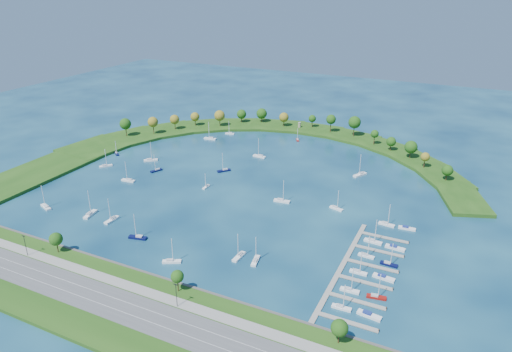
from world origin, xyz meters
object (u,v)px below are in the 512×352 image
at_px(moored_boat_5, 260,156).
at_px(docked_boat_7, 389,264).
at_px(docked_boat_11, 407,228).
at_px(moored_boat_3, 128,180).
at_px(docked_boat_9, 395,248).
at_px(moored_boat_18, 172,261).
at_px(moored_boat_19, 46,206).
at_px(moored_boat_2, 151,160).
at_px(moored_boat_12, 224,170).
at_px(moored_boat_17, 117,153).
at_px(moored_boat_4, 106,165).
at_px(harbor_tower, 299,125).
at_px(moored_boat_1, 239,256).
at_px(dock_system, 358,271).
at_px(docked_boat_4, 358,272).
at_px(moored_boat_14, 206,186).
at_px(moored_boat_15, 138,237).
at_px(docked_boat_3, 376,296).
at_px(docked_boat_10, 386,224).
at_px(docked_boat_1, 369,315).
at_px(docked_boat_5, 383,277).
at_px(docked_boat_8, 373,241).
at_px(moored_boat_9, 256,260).
at_px(docked_boat_0, 341,307).
at_px(docked_boat_6, 366,255).
at_px(moored_boat_0, 90,214).
at_px(docked_boat_2, 350,290).
at_px(moored_boat_10, 282,200).
at_px(moored_boat_7, 156,170).
at_px(moored_boat_16, 297,139).
at_px(moored_boat_20, 210,138).
at_px(moored_boat_13, 360,174).
at_px(moored_boat_8, 112,219).

height_order(moored_boat_5, docked_boat_7, moored_boat_5).
bearing_deg(docked_boat_11, moored_boat_3, -178.61).
bearing_deg(docked_boat_9, docked_boat_7, -84.90).
relative_size(moored_boat_5, moored_boat_18, 1.13).
bearing_deg(moored_boat_19, moored_boat_2, -74.64).
height_order(moored_boat_12, moored_boat_17, moored_boat_12).
relative_size(moored_boat_4, moored_boat_5, 0.90).
xyz_separation_m(harbor_tower, moored_boat_18, (18.41, -205.52, -3.28)).
distance_m(moored_boat_1, moored_boat_3, 110.22).
bearing_deg(dock_system, docked_boat_9, 67.15).
distance_m(docked_boat_4, docked_boat_9, 28.34).
distance_m(moored_boat_2, moored_boat_4, 29.46).
bearing_deg(moored_boat_17, dock_system, 18.14).
relative_size(moored_boat_14, moored_boat_15, 0.72).
relative_size(moored_boat_12, docked_boat_7, 1.14).
height_order(docked_boat_3, docked_boat_10, docked_boat_10).
bearing_deg(moored_boat_12, docked_boat_1, 89.61).
xyz_separation_m(dock_system, docked_boat_10, (2.62, 46.10, 0.55)).
distance_m(moored_boat_1, docked_boat_5, 62.70).
xyz_separation_m(dock_system, moored_boat_18, (-75.82, -28.77, 0.56)).
distance_m(moored_boat_5, docked_boat_8, 124.91).
xyz_separation_m(moored_boat_9, docked_boat_0, (43.00, -14.18, -0.03)).
bearing_deg(moored_boat_12, moored_boat_19, 4.42).
distance_m(moored_boat_9, docked_boat_6, 49.89).
bearing_deg(docked_boat_6, dock_system, -86.84).
xyz_separation_m(moored_boat_0, docked_boat_5, (150.85, 10.67, -0.29)).
bearing_deg(docked_boat_2, moored_boat_10, 129.41).
height_order(moored_boat_1, moored_boat_7, moored_boat_1).
distance_m(moored_boat_10, moored_boat_12, 56.52).
relative_size(moored_boat_3, docked_boat_2, 1.14).
bearing_deg(moored_boat_17, moored_boat_3, -3.60).
distance_m(moored_boat_9, moored_boat_17, 167.13).
bearing_deg(moored_boat_2, docked_boat_11, -46.44).
distance_m(docked_boat_6, docked_boat_11, 35.66).
bearing_deg(moored_boat_19, moored_boat_16, -95.67).
relative_size(harbor_tower, docked_boat_1, 0.46).
relative_size(moored_boat_10, moored_boat_18, 1.11).
distance_m(moored_boat_4, docked_boat_9, 192.43).
relative_size(moored_boat_4, moored_boat_20, 0.87).
distance_m(moored_boat_10, docked_boat_0, 92.60).
bearing_deg(moored_boat_10, docked_boat_11, -7.86).
relative_size(moored_boat_13, docked_boat_10, 1.23).
relative_size(moored_boat_10, docked_boat_8, 1.07).
height_order(moored_boat_17, docked_boat_9, moored_boat_17).
bearing_deg(docked_boat_10, moored_boat_13, 121.37).
distance_m(moored_boat_8, moored_boat_20, 136.02).
relative_size(moored_boat_15, moored_boat_18, 1.09).
bearing_deg(moored_boat_5, harbor_tower, -86.23).
bearing_deg(moored_boat_18, harbor_tower, 67.16).
distance_m(docked_boat_6, docked_boat_7, 10.75).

